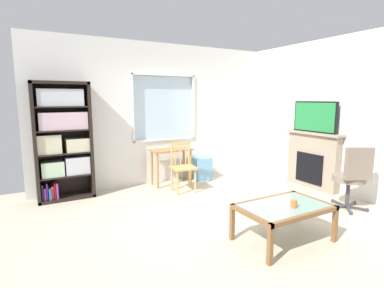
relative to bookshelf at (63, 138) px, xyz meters
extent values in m
cube|color=beige|center=(1.85, -1.97, -1.06)|extent=(5.94, 5.43, 0.02)
cube|color=white|center=(1.85, 0.24, -0.62)|extent=(4.94, 0.12, 0.85)
cube|color=white|center=(1.85, 0.24, 1.43)|extent=(4.94, 0.12, 0.60)
cube|color=white|center=(0.33, 0.24, 0.47)|extent=(1.90, 0.12, 1.32)
cube|color=white|center=(3.47, 0.24, 0.47)|extent=(1.71, 0.12, 1.32)
cube|color=silver|center=(1.95, 0.25, 0.47)|extent=(1.33, 0.02, 1.32)
cube|color=white|center=(1.95, 0.18, -0.18)|extent=(1.39, 0.06, 0.03)
cube|color=white|center=(1.95, 0.18, 1.11)|extent=(1.39, 0.06, 0.03)
cube|color=white|center=(1.28, 0.18, 0.47)|extent=(0.03, 0.06, 1.32)
cube|color=white|center=(2.61, 0.18, 0.47)|extent=(0.03, 0.06, 1.32)
cube|color=white|center=(4.38, -1.97, 0.34)|extent=(0.12, 4.63, 2.77)
cube|color=black|center=(-0.42, -0.01, -0.06)|extent=(0.05, 0.38, 1.97)
cube|color=black|center=(0.43, -0.01, -0.06)|extent=(0.05, 0.38, 1.97)
cube|color=black|center=(0.01, -0.01, 0.90)|extent=(0.90, 0.38, 0.05)
cube|color=black|center=(0.01, -0.01, -1.02)|extent=(0.90, 0.38, 0.05)
cube|color=black|center=(0.01, 0.18, -0.06)|extent=(0.90, 0.02, 1.97)
cube|color=black|center=(0.01, -0.01, -0.64)|extent=(0.85, 0.36, 0.02)
cube|color=black|center=(0.01, -0.01, -0.25)|extent=(0.85, 0.36, 0.02)
cube|color=black|center=(0.01, -0.01, 0.13)|extent=(0.85, 0.36, 0.02)
cube|color=black|center=(0.01, -0.01, 0.52)|extent=(0.85, 0.36, 0.02)
cube|color=#B7D6B2|center=(-0.19, -0.02, -0.50)|extent=(0.34, 0.30, 0.25)
cube|color=silver|center=(0.20, -0.02, -0.48)|extent=(0.38, 0.29, 0.30)
cube|color=beige|center=(-0.21, -0.02, -0.08)|extent=(0.36, 0.27, 0.31)
cube|color=beige|center=(0.22, -0.02, -0.13)|extent=(0.36, 0.29, 0.22)
cube|color=beige|center=(0.02, -0.02, 0.29)|extent=(0.74, 0.29, 0.28)
cube|color=silver|center=(0.00, -0.02, 0.67)|extent=(0.70, 0.28, 0.28)
cube|color=black|center=(-0.37, -0.03, -0.86)|extent=(0.03, 0.27, 0.26)
cube|color=purple|center=(-0.33, -0.03, -0.89)|extent=(0.03, 0.28, 0.20)
cube|color=purple|center=(-0.30, -0.03, -0.86)|extent=(0.02, 0.22, 0.27)
cube|color=#286BB2|center=(-0.26, -0.03, -0.90)|extent=(0.03, 0.28, 0.19)
cube|color=red|center=(-0.22, -0.03, -0.89)|extent=(0.03, 0.25, 0.22)
cube|color=red|center=(-0.18, -0.03, -0.87)|extent=(0.02, 0.23, 0.26)
cube|color=purple|center=(-0.15, -0.03, -0.86)|extent=(0.03, 0.28, 0.26)
cube|color=#A37547|center=(1.95, -0.11, -0.35)|extent=(0.81, 0.39, 0.03)
cylinder|color=#A37547|center=(1.59, -0.25, -0.71)|extent=(0.04, 0.04, 0.68)
cylinder|color=#A37547|center=(2.31, -0.25, -0.71)|extent=(0.04, 0.04, 0.68)
cylinder|color=#A37547|center=(1.59, 0.04, -0.71)|extent=(0.04, 0.04, 0.68)
cylinder|color=#A37547|center=(2.31, 0.04, -0.71)|extent=(0.04, 0.04, 0.68)
cube|color=tan|center=(1.93, -0.66, -0.60)|extent=(0.47, 0.45, 0.04)
cylinder|color=tan|center=(1.74, -0.79, -0.83)|extent=(0.04, 0.04, 0.43)
cylinder|color=tan|center=(2.08, -0.84, -0.83)|extent=(0.04, 0.04, 0.43)
cylinder|color=tan|center=(1.79, -0.48, -0.83)|extent=(0.04, 0.04, 0.43)
cylinder|color=tan|center=(2.12, -0.52, -0.83)|extent=(0.04, 0.04, 0.43)
cylinder|color=tan|center=(1.79, -0.48, -0.37)|extent=(0.04, 0.04, 0.45)
cylinder|color=tan|center=(2.12, -0.52, -0.37)|extent=(0.04, 0.04, 0.45)
cube|color=tan|center=(1.95, -0.50, -0.18)|extent=(0.36, 0.08, 0.06)
cylinder|color=tan|center=(1.85, -0.48, -0.40)|extent=(0.02, 0.02, 0.35)
cylinder|color=tan|center=(1.95, -0.50, -0.40)|extent=(0.02, 0.02, 0.35)
cylinder|color=tan|center=(2.06, -0.51, -0.40)|extent=(0.02, 0.02, 0.35)
cube|color=#72ADDB|center=(2.66, -0.06, -0.81)|extent=(0.35, 0.40, 0.47)
cube|color=gray|center=(4.23, -1.62, -0.53)|extent=(0.18, 1.08, 1.03)
cube|color=black|center=(4.14, -1.62, -0.66)|extent=(0.03, 0.59, 0.57)
cube|color=gray|center=(4.21, -1.62, 0.00)|extent=(0.26, 1.18, 0.04)
cube|color=black|center=(4.21, -1.62, 0.31)|extent=(0.05, 0.92, 0.58)
cube|color=#237F3D|center=(4.18, -1.62, 0.31)|extent=(0.01, 0.87, 0.53)
cylinder|color=#7A6B5B|center=(3.77, -2.66, -0.57)|extent=(0.48, 0.48, 0.09)
cube|color=#7A6B5B|center=(3.67, -2.85, -0.29)|extent=(0.39, 0.25, 0.48)
cylinder|color=#38383D|center=(3.77, -2.66, -0.81)|extent=(0.06, 0.06, 0.42)
cube|color=#38383D|center=(3.65, -2.59, -1.02)|extent=(0.27, 0.16, 0.03)
cylinder|color=#38383D|center=(3.52, -2.53, -1.02)|extent=(0.05, 0.05, 0.05)
cube|color=#38383D|center=(3.67, -2.75, -1.02)|extent=(0.22, 0.22, 0.03)
cylinder|color=#38383D|center=(3.57, -2.85, -1.02)|extent=(0.05, 0.05, 0.05)
cube|color=#38383D|center=(3.84, -2.78, -1.02)|extent=(0.16, 0.27, 0.03)
cylinder|color=#38383D|center=(3.90, -2.90, -1.02)|extent=(0.05, 0.05, 0.05)
cube|color=#38383D|center=(3.91, -2.63, -1.02)|extent=(0.28, 0.08, 0.03)
cylinder|color=#38383D|center=(4.05, -2.61, -1.02)|extent=(0.05, 0.05, 0.05)
cube|color=#38383D|center=(3.79, -2.52, -1.02)|extent=(0.08, 0.28, 0.03)
cylinder|color=#38383D|center=(3.82, -2.38, -1.02)|extent=(0.05, 0.05, 0.05)
cube|color=#8C9E99|center=(2.08, -2.94, -0.61)|extent=(0.99, 0.59, 0.02)
cube|color=brown|center=(2.08, -3.27, -0.62)|extent=(1.09, 0.05, 0.05)
cube|color=brown|center=(2.08, -2.62, -0.62)|extent=(1.09, 0.05, 0.05)
cube|color=brown|center=(1.57, -2.94, -0.62)|extent=(0.05, 0.69, 0.05)
cube|color=brown|center=(2.60, -2.94, -0.62)|extent=(0.05, 0.69, 0.05)
cube|color=brown|center=(1.57, -3.27, -0.85)|extent=(0.05, 0.05, 0.40)
cube|color=brown|center=(2.60, -3.27, -0.85)|extent=(0.05, 0.05, 0.40)
cube|color=brown|center=(1.57, -2.62, -0.85)|extent=(0.05, 0.05, 0.40)
cube|color=brown|center=(2.60, -2.62, -0.85)|extent=(0.05, 0.05, 0.40)
cylinder|color=orange|center=(2.13, -3.05, -0.55)|extent=(0.07, 0.07, 0.09)
camera|label=1|loc=(-0.53, -5.37, 0.66)|focal=27.97mm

